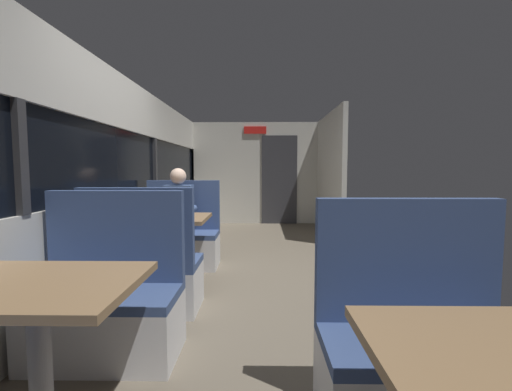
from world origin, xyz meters
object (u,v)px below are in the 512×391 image
Objects in this scene: dining_table_mid_window at (166,226)px; bench_front_aisle_facing_entry at (418,359)px; bench_near_window_facing_entry at (108,307)px; seated_passenger at (180,226)px; dining_table_near_window at (37,303)px; bench_mid_window_facing_end at (144,274)px; bench_mid_window_facing_entry at (181,241)px.

bench_front_aisle_facing_entry is (1.79, -2.01, -0.31)m from dining_table_mid_window.
bench_near_window_facing_entry and bench_front_aisle_facing_entry have the same top height.
bench_near_window_facing_entry is 2.05m from seated_passenger.
bench_near_window_facing_entry is 0.87× the size of seated_passenger.
bench_mid_window_facing_end is at bearing 90.00° from dining_table_near_window.
seated_passenger reaches higher than dining_table_near_window.
bench_front_aisle_facing_entry is at bearing -55.81° from seated_passenger.
bench_front_aisle_facing_entry is 0.87× the size of seated_passenger.
bench_mid_window_facing_entry reaches higher than dining_table_near_window.
bench_front_aisle_facing_entry is at bearing -48.29° from dining_table_mid_window.
seated_passenger is at bearing 90.00° from dining_table_mid_window.
bench_mid_window_facing_end and bench_mid_window_facing_entry have the same top height.
dining_table_mid_window is at bearing 90.00° from dining_table_near_window.
seated_passenger reaches higher than dining_table_mid_window.
bench_mid_window_facing_end is 1.40m from bench_mid_window_facing_entry.
bench_mid_window_facing_end is (0.00, -0.70, -0.31)m from dining_table_mid_window.
bench_mid_window_facing_end is at bearing -90.00° from dining_table_mid_window.
bench_mid_window_facing_end is 1.00× the size of bench_front_aisle_facing_entry.
bench_mid_window_facing_entry is at bearing 90.00° from bench_mid_window_facing_end.
seated_passenger is at bearing -90.00° from bench_mid_window_facing_entry.
bench_mid_window_facing_entry is 3.25m from bench_front_aisle_facing_entry.
bench_mid_window_facing_end is (0.00, 0.71, 0.00)m from bench_near_window_facing_entry.
seated_passenger reaches higher than bench_mid_window_facing_end.
dining_table_mid_window is (0.00, 2.11, 0.00)m from dining_table_near_window.
dining_table_mid_window is at bearing -90.00° from seated_passenger.
dining_table_mid_window is 0.82× the size of bench_mid_window_facing_end.
bench_near_window_facing_entry is at bearing 161.47° from bench_front_aisle_facing_entry.
seated_passenger is at bearing 90.00° from bench_mid_window_facing_end.
bench_near_window_facing_entry is 1.22× the size of dining_table_mid_window.
bench_mid_window_facing_entry is (0.00, 0.70, -0.31)m from dining_table_mid_window.
bench_near_window_facing_entry is 1.00× the size of bench_mid_window_facing_end.
dining_table_mid_window is 0.71× the size of seated_passenger.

